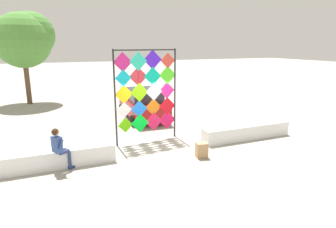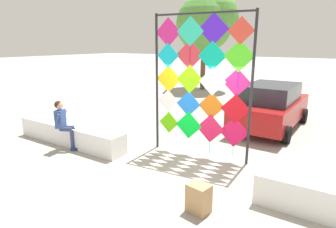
{
  "view_description": "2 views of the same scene",
  "coord_description": "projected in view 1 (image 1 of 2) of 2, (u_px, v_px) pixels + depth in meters",
  "views": [
    {
      "loc": [
        -3.75,
        -10.01,
        4.01
      ],
      "look_at": [
        0.42,
        0.04,
        1.34
      ],
      "focal_mm": 30.37,
      "sensor_mm": 36.0,
      "label": 1
    },
    {
      "loc": [
        3.16,
        -5.76,
        3.08
      ],
      "look_at": [
        -0.55,
        -0.01,
        1.34
      ],
      "focal_mm": 30.12,
      "sensor_mm": 36.0,
      "label": 2
    }
  ],
  "objects": [
    {
      "name": "seated_vendor",
      "position": [
        60.0,
        146.0,
        9.07
      ],
      "size": [
        0.71,
        0.63,
        1.47
      ],
      "color": "navy",
      "rests_on": "ground"
    },
    {
      "name": "kite_display_rack",
      "position": [
        147.0,
        91.0,
        11.65
      ],
      "size": [
        2.74,
        0.32,
        3.85
      ],
      "color": "#232328",
      "rests_on": "ground"
    },
    {
      "name": "plaza_ledge_right",
      "position": [
        246.0,
        132.0,
        12.38
      ],
      "size": [
        4.17,
        0.63,
        0.62
      ],
      "primitive_type": "cube",
      "color": "white",
      "rests_on": "ground"
    },
    {
      "name": "tree_far_right",
      "position": [
        23.0,
        37.0,
        18.93
      ],
      "size": [
        4.15,
        3.89,
        6.18
      ],
      "color": "brown",
      "rests_on": "ground"
    },
    {
      "name": "parked_car",
      "position": [
        143.0,
        104.0,
        15.7
      ],
      "size": [
        2.16,
        4.3,
        1.65
      ],
      "color": "maroon",
      "rests_on": "ground"
    },
    {
      "name": "plaza_ledge_left",
      "position": [
        52.0,
        159.0,
        9.44
      ],
      "size": [
        4.17,
        0.63,
        0.62
      ],
      "primitive_type": "cube",
      "color": "white",
      "rests_on": "ground"
    },
    {
      "name": "ground",
      "position": [
        159.0,
        148.0,
        11.33
      ],
      "size": [
        120.0,
        120.0,
        0.0
      ],
      "primitive_type": "plane",
      "color": "#9E998E"
    },
    {
      "name": "cardboard_box_large",
      "position": [
        202.0,
        150.0,
        10.32
      ],
      "size": [
        0.45,
        0.39,
        0.55
      ],
      "primitive_type": "cube",
      "rotation": [
        0.0,
        0.0,
        -0.18
      ],
      "color": "tan",
      "rests_on": "ground"
    }
  ]
}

